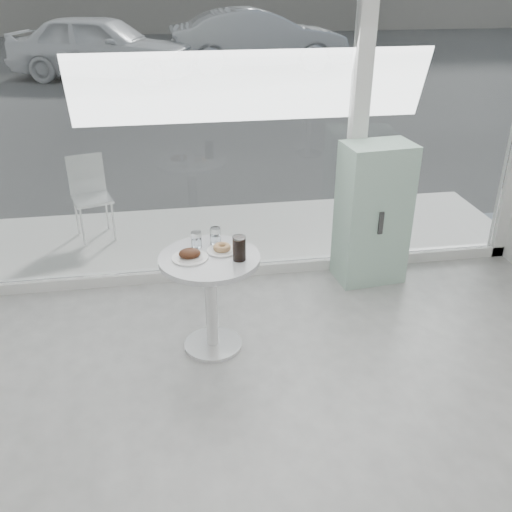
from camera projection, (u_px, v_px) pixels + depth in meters
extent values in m
cube|color=white|center=(255.00, 268.00, 5.37)|extent=(5.00, 0.12, 0.10)
cube|color=white|center=(359.00, 110.00, 4.84)|extent=(0.14, 0.14, 3.00)
cube|color=white|center=(161.00, 129.00, 4.64)|extent=(3.21, 0.02, 2.60)
cube|color=white|center=(443.00, 118.00, 4.99)|extent=(1.41, 0.02, 2.60)
cylinder|color=silver|center=(213.00, 344.00, 4.35)|extent=(0.44, 0.44, 0.03)
cylinder|color=silver|center=(211.00, 305.00, 4.19)|extent=(0.09, 0.09, 0.70)
cylinder|color=white|center=(209.00, 259.00, 4.01)|extent=(0.72, 0.72, 0.04)
cube|color=silver|center=(243.00, 235.00, 6.08)|extent=(5.60, 1.60, 0.05)
cube|color=#353535|center=(185.00, 63.00, 16.81)|extent=(40.00, 24.00, 0.00)
cube|color=#91B9A2|center=(373.00, 214.00, 5.03)|extent=(0.62, 0.45, 1.27)
cube|color=#333333|center=(381.00, 223.00, 4.85)|extent=(0.04, 0.02, 0.20)
cylinder|color=silver|center=(83.00, 227.00, 5.70)|extent=(0.02, 0.02, 0.41)
cylinder|color=silver|center=(114.00, 222.00, 5.82)|extent=(0.02, 0.02, 0.41)
cylinder|color=silver|center=(77.00, 216.00, 5.95)|extent=(0.02, 0.02, 0.41)
cylinder|color=silver|center=(107.00, 211.00, 6.07)|extent=(0.02, 0.02, 0.41)
cube|color=silver|center=(92.00, 199.00, 5.79)|extent=(0.46, 0.46, 0.03)
cube|color=silver|center=(86.00, 174.00, 5.83)|extent=(0.36, 0.12, 0.41)
imported|color=white|center=(102.00, 46.00, 14.13)|extent=(4.91, 3.20, 1.55)
imported|color=#ABADB3|center=(259.00, 39.00, 15.39)|extent=(4.80, 1.81, 1.57)
cylinder|color=white|center=(190.00, 258.00, 3.97)|extent=(0.25, 0.25, 0.01)
cube|color=white|center=(193.00, 257.00, 3.96)|extent=(0.13, 0.11, 0.00)
ellipsoid|color=#33190E|center=(190.00, 253.00, 3.96)|extent=(0.15, 0.12, 0.07)
ellipsoid|color=#33190E|center=(195.00, 252.00, 3.98)|extent=(0.08, 0.07, 0.04)
cylinder|color=white|center=(222.00, 251.00, 4.07)|extent=(0.22, 0.22, 0.01)
torus|color=tan|center=(222.00, 247.00, 4.06)|extent=(0.13, 0.13, 0.04)
cylinder|color=white|center=(196.00, 240.00, 4.11)|extent=(0.07, 0.07, 0.12)
cylinder|color=white|center=(197.00, 243.00, 4.12)|extent=(0.06, 0.06, 0.07)
cylinder|color=white|center=(215.00, 236.00, 4.16)|extent=(0.08, 0.08, 0.13)
cylinder|color=white|center=(215.00, 239.00, 4.17)|extent=(0.06, 0.06, 0.07)
cylinder|color=white|center=(239.00, 248.00, 3.92)|extent=(0.09, 0.09, 0.18)
cylinder|color=black|center=(239.00, 249.00, 3.92)|extent=(0.08, 0.08, 0.16)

